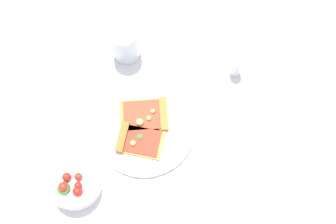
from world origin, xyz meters
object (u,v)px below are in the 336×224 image
object	(u,v)px
plate	(145,126)
pizza_slice_far	(136,140)
paper_napkin	(253,152)
pepper_shaker	(237,65)
salad_bowl	(75,184)
pizza_slice_near	(148,115)
soda_glass	(125,43)

from	to	relation	value
plate	pizza_slice_far	distance (m)	0.05
paper_napkin	plate	bearing A→B (deg)	-80.84
pepper_shaker	salad_bowl	bearing A→B (deg)	-29.68
pizza_slice_far	pepper_shaker	world-z (taller)	pepper_shaker
plate	pizza_slice_near	xyz separation A→B (m)	(-0.03, -0.00, 0.01)
plate	paper_napkin	world-z (taller)	plate
pizza_slice_far	paper_napkin	bearing A→B (deg)	107.80
plate	salad_bowl	bearing A→B (deg)	-23.89
soda_glass	pepper_shaker	size ratio (longest dim) A/B	1.34
salad_bowl	paper_napkin	size ratio (longest dim) A/B	0.96
pizza_slice_near	salad_bowl	bearing A→B (deg)	-20.98
pizza_slice_far	pepper_shaker	size ratio (longest dim) A/B	1.56
pizza_slice_far	pizza_slice_near	bearing A→B (deg)	179.56
salad_bowl	paper_napkin	world-z (taller)	salad_bowl
salad_bowl	pepper_shaker	bearing A→B (deg)	150.32
soda_glass	pepper_shaker	world-z (taller)	soda_glass
pizza_slice_far	salad_bowl	xyz separation A→B (m)	(0.16, -0.09, 0.01)
pizza_slice_near	paper_napkin	xyz separation A→B (m)	(-0.02, 0.29, -0.02)
plate	pizza_slice_far	size ratio (longest dim) A/B	2.12
plate	pepper_shaker	bearing A→B (deg)	145.85
pizza_slice_near	soda_glass	distance (m)	0.21
pizza_slice_near	pepper_shaker	world-z (taller)	pepper_shaker
paper_napkin	pepper_shaker	bearing A→B (deg)	-148.53
plate	soda_glass	size ratio (longest dim) A/B	2.47
plate	soda_glass	bearing A→B (deg)	-142.96
pepper_shaker	plate	bearing A→B (deg)	-34.15
plate	pepper_shaker	world-z (taller)	pepper_shaker
soda_glass	salad_bowl	bearing A→B (deg)	6.53
plate	paper_napkin	size ratio (longest dim) A/B	2.11
plate	pizza_slice_far	world-z (taller)	pizza_slice_far
pizza_slice_near	pepper_shaker	distance (m)	0.27
pizza_slice_far	salad_bowl	size ratio (longest dim) A/B	1.05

